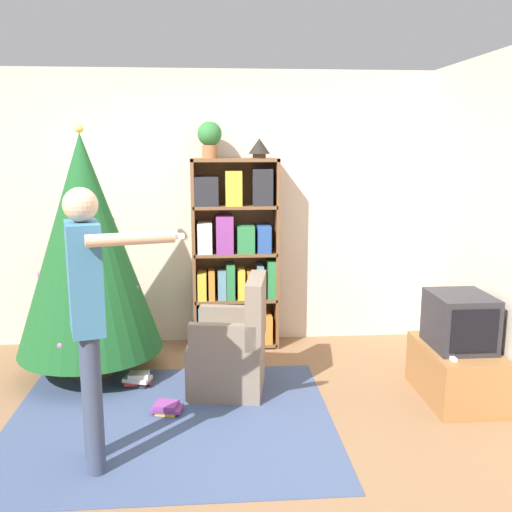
{
  "coord_description": "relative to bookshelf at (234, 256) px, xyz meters",
  "views": [
    {
      "loc": [
        0.15,
        -3.54,
        1.92
      ],
      "look_at": [
        0.5,
        0.86,
        1.05
      ],
      "focal_mm": 40.0,
      "sensor_mm": 36.0,
      "label": 1
    }
  ],
  "objects": [
    {
      "name": "standing_person",
      "position": [
        -0.93,
        -2.03,
        0.12
      ],
      "size": [
        0.7,
        0.45,
        1.69
      ],
      "rotation": [
        0.0,
        0.0,
        -1.29
      ],
      "color": "#38425B",
      "rests_on": "ground_plane"
    },
    {
      "name": "television",
      "position": [
        1.64,
        -1.3,
        -0.27
      ],
      "size": [
        0.42,
        0.5,
        0.41
      ],
      "color": "#28282D",
      "rests_on": "tv_stand"
    },
    {
      "name": "ground_plane",
      "position": [
        -0.36,
        -1.72,
        -0.89
      ],
      "size": [
        14.0,
        14.0,
        0.0
      ],
      "primitive_type": "plane",
      "color": "#846042"
    },
    {
      "name": "bookshelf",
      "position": [
        0.0,
        0.0,
        0.0
      ],
      "size": [
        0.8,
        0.32,
        1.79
      ],
      "color": "brown",
      "rests_on": "ground_plane"
    },
    {
      "name": "table_lamp",
      "position": [
        0.24,
        0.01,
        1.01
      ],
      "size": [
        0.2,
        0.2,
        0.18
      ],
      "color": "#473828",
      "rests_on": "bookshelf"
    },
    {
      "name": "book_pile_by_chair",
      "position": [
        -0.55,
        -1.39,
        -0.84
      ],
      "size": [
        0.24,
        0.19,
        0.08
      ],
      "color": "gold",
      "rests_on": "ground_plane"
    },
    {
      "name": "wall_back",
      "position": [
        -0.36,
        0.24,
        0.41
      ],
      "size": [
        8.0,
        0.1,
        2.6
      ],
      "color": "beige",
      "rests_on": "ground_plane"
    },
    {
      "name": "area_rug",
      "position": [
        -0.52,
        -1.53,
        -0.88
      ],
      "size": [
        2.28,
        1.91,
        0.01
      ],
      "color": "#3D4C70",
      "rests_on": "ground_plane"
    },
    {
      "name": "christmas_tree",
      "position": [
        -1.23,
        -0.6,
        0.22
      ],
      "size": [
        1.19,
        1.19,
        2.07
      ],
      "color": "#4C3323",
      "rests_on": "ground_plane"
    },
    {
      "name": "tv_stand",
      "position": [
        1.64,
        -1.3,
        -0.68
      ],
      "size": [
        0.5,
        0.8,
        0.41
      ],
      "color": "#996638",
      "rests_on": "ground_plane"
    },
    {
      "name": "book_pile_near_tree",
      "position": [
        -0.82,
        -0.89,
        -0.83
      ],
      "size": [
        0.24,
        0.19,
        0.11
      ],
      "color": "#232328",
      "rests_on": "ground_plane"
    },
    {
      "name": "potted_plant",
      "position": [
        -0.21,
        0.01,
        1.1
      ],
      "size": [
        0.22,
        0.22,
        0.33
      ],
      "color": "#935B38",
      "rests_on": "bookshelf"
    },
    {
      "name": "game_remote",
      "position": [
        1.49,
        -1.54,
        -0.46
      ],
      "size": [
        0.04,
        0.12,
        0.02
      ],
      "color": "white",
      "rests_on": "tv_stand"
    },
    {
      "name": "armchair",
      "position": [
        -0.06,
        -1.02,
        -0.56
      ],
      "size": [
        0.65,
        0.64,
        0.92
      ],
      "rotation": [
        0.0,
        0.0,
        -1.73
      ],
      "color": "#7A6B5B",
      "rests_on": "ground_plane"
    }
  ]
}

